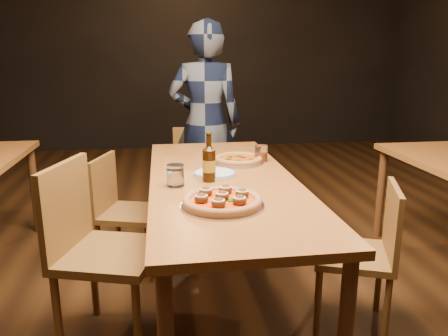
{
  "coord_description": "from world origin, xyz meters",
  "views": [
    {
      "loc": [
        -0.33,
        -2.31,
        1.41
      ],
      "look_at": [
        0.0,
        -0.05,
        0.82
      ],
      "focal_mm": 35.0,
      "sensor_mm": 36.0,
      "label": 1
    }
  ],
  "objects": [
    {
      "name": "beer_bottle",
      "position": [
        -0.08,
        -0.05,
        0.84
      ],
      "size": [
        0.07,
        0.07,
        0.26
      ],
      "rotation": [
        0.0,
        0.0,
        -0.07
      ],
      "color": "black",
      "rests_on": "table_main"
    },
    {
      "name": "plate_stack",
      "position": [
        -0.04,
        0.05,
        0.76
      ],
      "size": [
        0.24,
        0.24,
        0.02
      ],
      "primitive_type": "cylinder",
      "color": "white",
      "rests_on": "table_main"
    },
    {
      "name": "chair_main_sw",
      "position": [
        -0.55,
        0.46,
        0.41
      ],
      "size": [
        0.47,
        0.47,
        0.81
      ],
      "primitive_type": null,
      "rotation": [
        0.0,
        0.0,
        1.28
      ],
      "color": "brown",
      "rests_on": "ground"
    },
    {
      "name": "diner",
      "position": [
        0.05,
        1.36,
        0.85
      ],
      "size": [
        0.66,
        0.48,
        1.69
      ],
      "primitive_type": "imported",
      "rotation": [
        0.0,
        0.0,
        3.02
      ],
      "color": "black",
      "rests_on": "ground"
    },
    {
      "name": "chair_main_e",
      "position": [
        0.64,
        -0.35,
        0.41
      ],
      "size": [
        0.5,
        0.5,
        0.82
      ],
      "primitive_type": null,
      "rotation": [
        0.0,
        0.0,
        -1.94
      ],
      "color": "brown",
      "rests_on": "ground"
    },
    {
      "name": "chair_main_nw",
      "position": [
        -0.6,
        -0.3,
        0.48
      ],
      "size": [
        0.56,
        0.56,
        0.97
      ],
      "primitive_type": null,
      "rotation": [
        0.0,
        0.0,
        1.27
      ],
      "color": "brown",
      "rests_on": "ground"
    },
    {
      "name": "ground",
      "position": [
        0.0,
        0.0,
        0.0
      ],
      "size": [
        9.0,
        9.0,
        0.0
      ],
      "primitive_type": "plane",
      "color": "black"
    },
    {
      "name": "pizza_margherita",
      "position": [
        0.15,
        0.34,
        0.77
      ],
      "size": [
        0.32,
        0.32,
        0.04
      ],
      "rotation": [
        0.0,
        0.0,
        0.37
      ],
      "color": "#B7B7BF",
      "rests_on": "table_main"
    },
    {
      "name": "water_glass",
      "position": [
        -0.26,
        -0.12,
        0.81
      ],
      "size": [
        0.09,
        0.09,
        0.11
      ],
      "primitive_type": "cylinder",
      "color": "white",
      "rests_on": "table_main"
    },
    {
      "name": "amber_glass",
      "position": [
        0.3,
        0.36,
        0.8
      ],
      "size": [
        0.08,
        0.08,
        0.1
      ],
      "primitive_type": "cylinder",
      "color": "#9D3B11",
      "rests_on": "table_main"
    },
    {
      "name": "table_main",
      "position": [
        0.0,
        0.0,
        0.68
      ],
      "size": [
        0.8,
        2.0,
        0.75
      ],
      "color": "brown",
      "rests_on": "ground"
    },
    {
      "name": "pizza_meatball",
      "position": [
        -0.07,
        -0.46,
        0.78
      ],
      "size": [
        0.38,
        0.38,
        0.07
      ],
      "rotation": [
        0.0,
        0.0,
        -0.04
      ],
      "color": "#B7B7BF",
      "rests_on": "table_main"
    },
    {
      "name": "chair_end",
      "position": [
        -0.06,
        1.19,
        0.42
      ],
      "size": [
        0.45,
        0.45,
        0.85
      ],
      "primitive_type": null,
      "rotation": [
        0.0,
        0.0,
        -0.14
      ],
      "color": "brown",
      "rests_on": "ground"
    }
  ]
}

